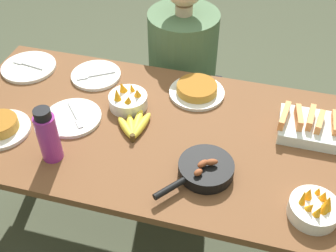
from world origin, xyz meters
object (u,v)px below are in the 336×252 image
(fruit_bowl_citrus, at_px, (128,100))
(person_figure, at_px, (182,85))
(skillet, at_px, (205,169))
(empty_plate_far_left, at_px, (73,118))
(frittata_plate_side, at_px, (0,127))
(banana_bunch, at_px, (134,126))
(frittata_plate_center, at_px, (197,90))
(fruit_bowl_mango, at_px, (314,208))
(water_bottle, at_px, (48,136))
(empty_plate_near_front, at_px, (96,75))
(empty_plate_mid_edge, at_px, (29,67))
(melon_tray, at_px, (313,127))

(fruit_bowl_citrus, height_order, person_figure, person_figure)
(skillet, bearing_deg, empty_plate_far_left, -66.21)
(frittata_plate_side, height_order, fruit_bowl_citrus, fruit_bowl_citrus)
(banana_bunch, distance_m, frittata_plate_center, 0.36)
(empty_plate_far_left, bearing_deg, person_figure, 65.50)
(fruit_bowl_mango, relative_size, person_figure, 0.15)
(water_bottle, bearing_deg, banana_bunch, 41.78)
(empty_plate_near_front, xyz_separation_m, person_figure, (0.34, 0.38, -0.27))
(empty_plate_mid_edge, distance_m, water_bottle, 0.64)
(empty_plate_far_left, bearing_deg, banana_bunch, 2.09)
(melon_tray, height_order, fruit_bowl_mango, fruit_bowl_mango)
(skillet, distance_m, frittata_plate_center, 0.48)
(empty_plate_near_front, xyz_separation_m, water_bottle, (0.04, -0.53, 0.10))
(banana_bunch, bearing_deg, empty_plate_mid_edge, 156.53)
(water_bottle, bearing_deg, empty_plate_mid_edge, 127.07)
(frittata_plate_side, xyz_separation_m, fruit_bowl_mango, (1.25, -0.09, 0.01))
(melon_tray, xyz_separation_m, fruit_bowl_mango, (0.01, -0.41, 0.00))
(empty_plate_near_front, distance_m, water_bottle, 0.54)
(banana_bunch, relative_size, skillet, 0.69)
(banana_bunch, relative_size, frittata_plate_center, 0.80)
(banana_bunch, bearing_deg, person_figure, 86.51)
(fruit_bowl_mango, xyz_separation_m, fruit_bowl_citrus, (-0.80, 0.38, -0.00))
(melon_tray, relative_size, empty_plate_near_front, 1.19)
(frittata_plate_center, relative_size, person_figure, 0.22)
(frittata_plate_center, relative_size, frittata_plate_side, 1.05)
(person_figure, bearing_deg, empty_plate_mid_edge, -149.18)
(skillet, height_order, empty_plate_mid_edge, skillet)
(frittata_plate_center, xyz_separation_m, empty_plate_mid_edge, (-0.84, -0.02, -0.01))
(melon_tray, relative_size, frittata_plate_side, 1.17)
(empty_plate_far_left, xyz_separation_m, empty_plate_mid_edge, (-0.37, 0.29, -0.00))
(empty_plate_near_front, bearing_deg, frittata_plate_side, -117.12)
(person_figure, bearing_deg, frittata_plate_center, -67.85)
(melon_tray, distance_m, skillet, 0.51)
(water_bottle, bearing_deg, empty_plate_far_left, 94.69)
(banana_bunch, height_order, fruit_bowl_mango, fruit_bowl_mango)
(frittata_plate_center, distance_m, empty_plate_near_front, 0.50)
(fruit_bowl_citrus, distance_m, water_bottle, 0.41)
(frittata_plate_side, bearing_deg, empty_plate_near_front, 62.88)
(empty_plate_near_front, height_order, person_figure, person_figure)
(banana_bunch, xyz_separation_m, empty_plate_mid_edge, (-0.64, 0.28, -0.01))
(melon_tray, distance_m, fruit_bowl_mango, 0.41)
(empty_plate_mid_edge, bearing_deg, fruit_bowl_mango, -21.10)
(banana_bunch, xyz_separation_m, melon_tray, (0.71, 0.17, 0.02))
(melon_tray, xyz_separation_m, empty_plate_near_front, (-1.01, 0.14, -0.03))
(melon_tray, distance_m, empty_plate_mid_edge, 1.36)
(melon_tray, height_order, fruit_bowl_citrus, fruit_bowl_citrus)
(banana_bunch, bearing_deg, empty_plate_near_front, 134.44)
(fruit_bowl_mango, relative_size, water_bottle, 0.72)
(empty_plate_far_left, distance_m, empty_plate_mid_edge, 0.47)
(fruit_bowl_mango, bearing_deg, melon_tray, 91.59)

